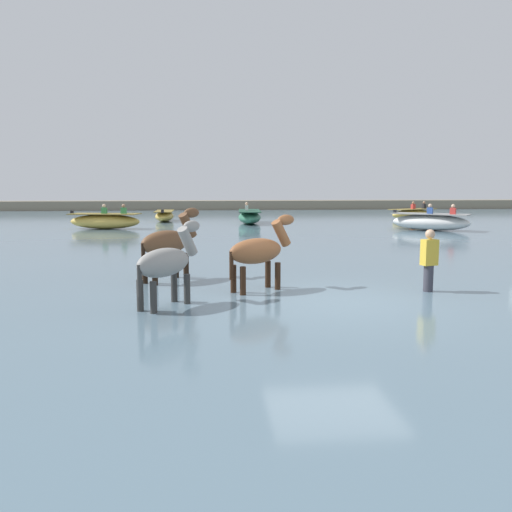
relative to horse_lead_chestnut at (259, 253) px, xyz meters
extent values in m
plane|color=#666051|center=(1.31, -1.28, -1.13)|extent=(120.00, 120.00, 0.00)
cube|color=slate|center=(1.31, 8.72, -0.96)|extent=(90.00, 90.00, 0.33)
ellipsoid|color=brown|center=(-0.06, -0.04, 0.05)|extent=(1.36, 1.12, 0.53)
cylinder|color=black|center=(0.24, 0.35, -0.67)|extent=(0.12, 0.12, 0.90)
cylinder|color=black|center=(0.42, 0.08, -0.67)|extent=(0.12, 0.12, 0.90)
cylinder|color=black|center=(-0.54, -0.17, -0.67)|extent=(0.12, 0.12, 0.90)
cylinder|color=black|center=(-0.36, -0.43, -0.67)|extent=(0.12, 0.12, 0.90)
cylinder|color=brown|center=(0.52, 0.35, 0.38)|extent=(0.52, 0.45, 0.61)
ellipsoid|color=brown|center=(0.63, 0.42, 0.66)|extent=(0.49, 0.41, 0.23)
cylinder|color=black|center=(-0.59, -0.39, -0.20)|extent=(0.09, 0.09, 0.57)
ellipsoid|color=gray|center=(-1.86, -1.40, 0.02)|extent=(1.15, 1.31, 0.52)
cylinder|color=#31312F|center=(-1.71, -0.94, -0.68)|extent=(0.12, 0.12, 0.89)
cylinder|color=#31312F|center=(-1.46, -1.13, -0.68)|extent=(0.12, 0.12, 0.89)
cylinder|color=#31312F|center=(-2.27, -1.67, -0.68)|extent=(0.12, 0.12, 0.89)
cylinder|color=#31312F|center=(-2.02, -1.86, -0.68)|extent=(0.12, 0.12, 0.89)
cylinder|color=gray|center=(-1.45, -0.86, 0.35)|extent=(0.45, 0.51, 0.60)
ellipsoid|color=gray|center=(-1.37, -0.75, 0.63)|extent=(0.42, 0.47, 0.22)
cylinder|color=#31312F|center=(-2.24, -1.90, -0.22)|extent=(0.08, 0.08, 0.56)
ellipsoid|color=brown|center=(-2.02, 1.32, 0.10)|extent=(1.30, 1.35, 0.56)
cylinder|color=black|center=(-1.81, 1.79, -0.65)|extent=(0.13, 0.13, 0.95)
cylinder|color=black|center=(-1.56, 1.56, -0.65)|extent=(0.13, 0.13, 0.95)
cylinder|color=black|center=(-2.47, 1.07, -0.65)|extent=(0.13, 0.13, 0.95)
cylinder|color=black|center=(-2.23, 0.84, -0.65)|extent=(0.13, 0.13, 0.95)
cylinder|color=brown|center=(-1.52, 1.85, 0.45)|extent=(0.51, 0.53, 0.64)
ellipsoid|color=brown|center=(-1.42, 1.96, 0.75)|extent=(0.47, 0.49, 0.24)
cylinder|color=black|center=(-2.47, 0.83, -0.16)|extent=(0.09, 0.09, 0.60)
ellipsoid|color=gold|center=(12.26, 22.63, -0.48)|extent=(3.66, 2.68, 0.64)
cube|color=olive|center=(12.26, 22.63, -0.14)|extent=(3.52, 2.57, 0.04)
cube|color=#232328|center=(13.16, 23.04, 0.03)|extent=(0.31, 0.28, 0.30)
sphere|color=#A37556|center=(13.16, 23.04, 0.27)|extent=(0.18, 0.18, 0.18)
cube|color=red|center=(12.27, 22.61, 0.03)|extent=(0.31, 0.28, 0.30)
sphere|color=#A37556|center=(12.27, 22.61, 0.27)|extent=(0.18, 0.18, 0.18)
ellipsoid|color=gold|center=(-6.12, 16.77, -0.43)|extent=(3.77, 2.00, 0.74)
cube|color=olive|center=(-6.12, 16.77, -0.04)|extent=(3.62, 1.92, 0.04)
cube|color=black|center=(-7.80, 17.10, 0.03)|extent=(0.15, 0.18, 0.18)
cube|color=#388E51|center=(-5.14, 16.54, 0.13)|extent=(0.29, 0.23, 0.30)
sphere|color=#A37556|center=(-5.14, 16.54, 0.37)|extent=(0.18, 0.18, 0.18)
cube|color=#388E51|center=(-6.13, 16.71, 0.13)|extent=(0.29, 0.23, 0.30)
sphere|color=beige|center=(-6.13, 16.71, 0.37)|extent=(0.18, 0.18, 0.18)
ellipsoid|color=silver|center=(9.90, 14.36, -0.41)|extent=(3.81, 3.42, 0.78)
cube|color=gray|center=(9.90, 14.36, 0.00)|extent=(3.66, 3.28, 0.04)
cube|color=black|center=(8.49, 15.47, 0.07)|extent=(0.19, 0.20, 0.18)
cube|color=red|center=(10.69, 13.67, 0.17)|extent=(0.32, 0.30, 0.30)
sphere|color=beige|center=(10.69, 13.67, 0.41)|extent=(0.18, 0.18, 0.18)
cube|color=#3356A8|center=(9.79, 14.21, 0.17)|extent=(0.32, 0.30, 0.30)
sphere|color=beige|center=(9.79, 14.21, 0.41)|extent=(0.18, 0.18, 0.18)
ellipsoid|color=gold|center=(-3.54, 22.40, -0.50)|extent=(1.10, 3.38, 0.60)
cube|color=olive|center=(-3.54, 22.40, -0.18)|extent=(1.06, 3.24, 0.04)
cube|color=black|center=(-3.54, 20.78, -0.11)|extent=(0.16, 0.12, 0.18)
ellipsoid|color=#337556|center=(1.48, 20.00, -0.45)|extent=(1.54, 4.25, 0.70)
cube|color=#1E4634|center=(1.48, 20.00, -0.07)|extent=(1.48, 4.08, 0.04)
cube|color=white|center=(1.33, 20.01, 0.10)|extent=(0.20, 0.27, 0.30)
sphere|color=tan|center=(1.33, 20.01, 0.34)|extent=(0.18, 0.18, 0.18)
cylinder|color=#383842|center=(3.51, -0.44, -0.69)|extent=(0.20, 0.20, 0.88)
cube|color=gold|center=(3.51, -0.44, 0.02)|extent=(0.36, 0.28, 0.54)
sphere|color=tan|center=(3.51, -0.44, 0.40)|extent=(0.20, 0.20, 0.20)
cube|color=gray|center=(1.31, 37.93, -0.56)|extent=(80.00, 2.40, 1.13)
camera|label=1|loc=(-1.13, -11.17, 1.41)|focal=38.03mm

